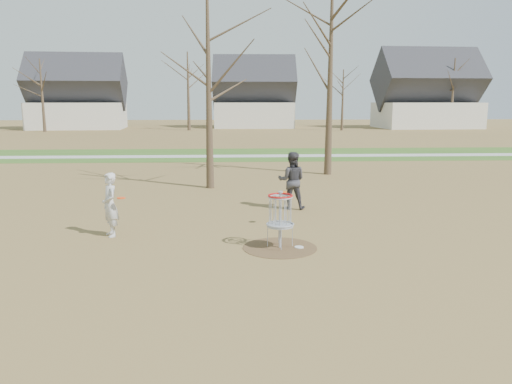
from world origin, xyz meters
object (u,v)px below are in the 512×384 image
player_standing (110,205)px  player_throwing (292,180)px  disc_grounded (299,247)px  disc_golf_basket (280,211)px

player_standing → player_throwing: 5.99m
player_standing → disc_grounded: size_ratio=7.61×
player_standing → disc_golf_basket: 4.50m
player_throwing → disc_grounded: bearing=94.6°
player_throwing → disc_golf_basket: 4.47m
player_throwing → disc_golf_basket: size_ratio=1.39×
player_throwing → player_standing: bearing=40.4°
player_throwing → disc_golf_basket: player_throwing is taller
player_standing → disc_golf_basket: size_ratio=1.24×
disc_grounded → disc_golf_basket: size_ratio=0.16×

